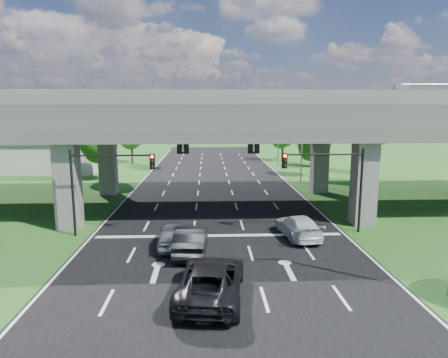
{
  "coord_description": "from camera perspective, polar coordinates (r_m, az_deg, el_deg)",
  "views": [
    {
      "loc": [
        -0.79,
        -23.08,
        8.65
      ],
      "look_at": [
        0.47,
        6.76,
        3.45
      ],
      "focal_mm": 32.0,
      "sensor_mm": 36.0,
      "label": 1
    }
  ],
  "objects": [
    {
      "name": "streetlight_beyond",
      "position": [
        64.07,
        7.43,
        7.29
      ],
      "size": [
        3.38,
        0.25,
        10.0
      ],
      "color": "gray",
      "rests_on": "ground"
    },
    {
      "name": "tree_right_far",
      "position": [
        68.41,
        8.46,
        6.56
      ],
      "size": [
        4.5,
        4.5,
        7.8
      ],
      "color": "black",
      "rests_on": "ground"
    },
    {
      "name": "tree_left_near",
      "position": [
        50.96,
        -17.45,
        5.11
      ],
      "size": [
        4.5,
        4.5,
        7.8
      ],
      "color": "black",
      "rests_on": "ground"
    },
    {
      "name": "tree_right_mid",
      "position": [
        61.6,
        13.52,
        5.44
      ],
      "size": [
        3.91,
        3.9,
        6.76
      ],
      "color": "black",
      "rests_on": "ground"
    },
    {
      "name": "warehouse",
      "position": [
        63.66,
        -25.76,
        2.9
      ],
      "size": [
        20.0,
        10.0,
        4.0
      ],
      "primitive_type": "cube",
      "color": "#9E9E99",
      "rests_on": "ground"
    },
    {
      "name": "streetlight_far",
      "position": [
        48.4,
        10.66,
        6.39
      ],
      "size": [
        3.38,
        0.25,
        10.0
      ],
      "color": "gray",
      "rests_on": "ground"
    },
    {
      "name": "overpass",
      "position": [
        35.1,
        -1.14,
        8.68
      ],
      "size": [
        80.0,
        15.0,
        10.0
      ],
      "color": "#34322F",
      "rests_on": "ground"
    },
    {
      "name": "ground",
      "position": [
        24.66,
        -0.43,
        -10.66
      ],
      "size": [
        160.0,
        160.0,
        0.0
      ],
      "primitive_type": "plane",
      "color": "#244F19",
      "rests_on": "ground"
    },
    {
      "name": "car_trailing",
      "position": [
        19.02,
        -1.86,
        -14.22
      ],
      "size": [
        3.57,
        6.48,
        1.72
      ],
      "primitive_type": "imported",
      "rotation": [
        0.0,
        0.0,
        3.02
      ],
      "color": "black",
      "rests_on": "road"
    },
    {
      "name": "signal_left",
      "position": [
        28.28,
        -16.79,
        0.37
      ],
      "size": [
        5.76,
        0.54,
        6.0
      ],
      "color": "black",
      "rests_on": "ground"
    },
    {
      "name": "tree_right_near",
      "position": [
        53.08,
        12.75,
        5.15
      ],
      "size": [
        4.2,
        4.2,
        7.28
      ],
      "color": "black",
      "rests_on": "ground"
    },
    {
      "name": "car_white",
      "position": [
        27.94,
        10.56,
        -6.68
      ],
      "size": [
        2.67,
        5.31,
        1.48
      ],
      "primitive_type": "imported",
      "rotation": [
        0.0,
        0.0,
        3.26
      ],
      "color": "silver",
      "rests_on": "road"
    },
    {
      "name": "signal_right",
      "position": [
        28.71,
        15.08,
        0.59
      ],
      "size": [
        5.76,
        0.54,
        6.0
      ],
      "color": "black",
      "rests_on": "ground"
    },
    {
      "name": "car_silver",
      "position": [
        25.83,
        -7.36,
        -7.93
      ],
      "size": [
        1.96,
        4.52,
        1.52
      ],
      "primitive_type": "imported",
      "rotation": [
        0.0,
        0.0,
        3.18
      ],
      "color": "#B9BDC2",
      "rests_on": "road"
    },
    {
      "name": "road",
      "position": [
        34.2,
        -1.02,
        -4.75
      ],
      "size": [
        18.0,
        120.0,
        0.03
      ],
      "primitive_type": "cube",
      "color": "black",
      "rests_on": "ground"
    },
    {
      "name": "car_dark",
      "position": [
        24.59,
        -4.7,
        -8.56
      ],
      "size": [
        2.06,
        5.27,
        1.71
      ],
      "primitive_type": "imported",
      "rotation": [
        0.0,
        0.0,
        3.09
      ],
      "color": "black",
      "rests_on": "road"
    },
    {
      "name": "tree_left_mid",
      "position": [
        59.49,
        -18.25,
        5.07
      ],
      "size": [
        3.91,
        3.9,
        6.76
      ],
      "color": "black",
      "rests_on": "ground"
    },
    {
      "name": "tree_left_far",
      "position": [
        66.3,
        -13.07,
        6.59
      ],
      "size": [
        4.8,
        4.8,
        8.32
      ],
      "color": "black",
      "rests_on": "ground"
    }
  ]
}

